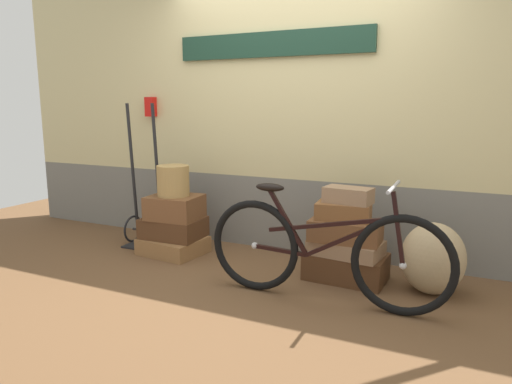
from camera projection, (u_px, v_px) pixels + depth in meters
ground at (259, 280)px, 3.86m from camera, size 8.51×5.20×0.06m
station_building at (299, 109)px, 4.35m from camera, size 6.51×0.74×2.70m
suitcase_0 at (173, 245)px, 4.44m from camera, size 0.60×0.52×0.15m
suitcase_1 at (173, 227)px, 4.44m from camera, size 0.57×0.43×0.19m
suitcase_2 at (175, 207)px, 4.38m from camera, size 0.50×0.44×0.22m
suitcase_3 at (346, 266)px, 3.77m from camera, size 0.64×0.42×0.21m
suitcase_4 at (346, 248)px, 3.72m from camera, size 0.59×0.40×0.12m
suitcase_5 at (345, 231)px, 3.68m from camera, size 0.55×0.32×0.17m
suitcase_6 at (343, 211)px, 3.69m from camera, size 0.44×0.30×0.13m
suitcase_7 at (348, 195)px, 3.65m from camera, size 0.38×0.24×0.12m
wicker_basket at (173, 181)px, 4.33m from camera, size 0.30×0.30×0.28m
luggage_trolley at (145, 211)px, 4.67m from camera, size 0.38×0.36×1.40m
burlap_sack at (433, 259)px, 3.46m from camera, size 0.46×0.39×0.54m
bicycle at (323, 252)px, 3.30m from camera, size 1.77×0.46×0.88m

